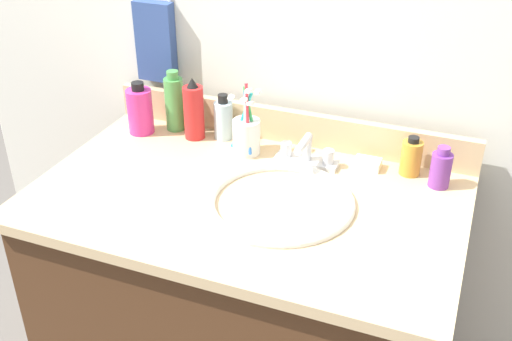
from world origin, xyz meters
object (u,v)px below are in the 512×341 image
object	(u,v)px
hand_towel	(156,42)
cup_white_ceramic	(246,134)
bottle_toner_green	(174,103)
bottle_soap_pink	(140,110)
bottle_cream_purple	(441,169)
bottle_oil_amber	(411,157)
soap_bar	(368,164)
faucet	(306,155)
bottle_spray_red	(194,111)
bottle_gel_clear	(223,119)

from	to	relation	value
hand_towel	cup_white_ceramic	bearing A→B (deg)	-21.28
bottle_toner_green	bottle_soap_pink	xyz separation A→B (m)	(-0.08, -0.05, -0.01)
bottle_cream_purple	cup_white_ceramic	world-z (taller)	cup_white_ceramic
bottle_oil_amber	soap_bar	xyz separation A→B (m)	(-0.10, -0.01, -0.03)
hand_towel	bottle_oil_amber	distance (m)	0.75
faucet	bottle_soap_pink	xyz separation A→B (m)	(-0.48, 0.01, 0.04)
bottle_spray_red	cup_white_ceramic	size ratio (longest dim) A/B	0.89
bottle_cream_purple	soap_bar	bearing A→B (deg)	172.69
bottle_soap_pink	cup_white_ceramic	distance (m)	0.32
faucet	cup_white_ceramic	xyz separation A→B (m)	(-0.16, 0.00, 0.02)
bottle_spray_red	bottle_cream_purple	size ratio (longest dim) A/B	1.67
bottle_gel_clear	bottle_oil_amber	distance (m)	0.50
bottle_cream_purple	cup_white_ceramic	xyz separation A→B (m)	(-0.48, -0.01, 0.01)
faucet	cup_white_ceramic	size ratio (longest dim) A/B	0.83
bottle_oil_amber	bottle_cream_purple	size ratio (longest dim) A/B	0.97
bottle_gel_clear	bottle_soap_pink	world-z (taller)	bottle_soap_pink
hand_towel	bottle_spray_red	world-z (taller)	hand_towel
bottle_cream_purple	soap_bar	xyz separation A→B (m)	(-0.17, 0.02, -0.03)
cup_white_ceramic	soap_bar	world-z (taller)	cup_white_ceramic
bottle_gel_clear	cup_white_ceramic	xyz separation A→B (m)	(0.09, -0.06, -0.00)
faucet	bottle_oil_amber	bearing A→B (deg)	11.35
faucet	cup_white_ceramic	world-z (taller)	cup_white_ceramic
faucet	bottle_gel_clear	bearing A→B (deg)	166.72
hand_towel	faucet	world-z (taller)	hand_towel
hand_towel	bottle_soap_pink	bearing A→B (deg)	-87.97
hand_towel	bottle_gel_clear	size ratio (longest dim) A/B	1.75
bottle_toner_green	bottle_cream_purple	world-z (taller)	bottle_toner_green
cup_white_ceramic	soap_bar	size ratio (longest dim) A/B	3.01
bottle_toner_green	bottle_soap_pink	bearing A→B (deg)	-146.47
bottle_gel_clear	bottle_toner_green	world-z (taller)	bottle_toner_green
bottle_soap_pink	soap_bar	size ratio (longest dim) A/B	2.27
bottle_spray_red	bottle_soap_pink	size ratio (longest dim) A/B	1.18
hand_towel	bottle_spray_red	size ratio (longest dim) A/B	1.29
bottle_gel_clear	cup_white_ceramic	size ratio (longest dim) A/B	0.65
bottle_soap_pink	cup_white_ceramic	bearing A→B (deg)	-1.23
hand_towel	bottle_cream_purple	world-z (taller)	hand_towel
bottle_soap_pink	soap_bar	xyz separation A→B (m)	(0.62, 0.03, -0.05)
bottle_gel_clear	bottle_spray_red	distance (m)	0.08
faucet	bottle_gel_clear	size ratio (longest dim) A/B	1.27
hand_towel	bottle_spray_red	distance (m)	0.23
bottle_spray_red	bottle_soap_pink	world-z (taller)	bottle_spray_red
cup_white_ceramic	bottle_spray_red	bearing A→B (deg)	169.30
bottle_oil_amber	soap_bar	world-z (taller)	bottle_oil_amber
faucet	bottle_soap_pink	world-z (taller)	bottle_soap_pink
bottle_spray_red	bottle_oil_amber	distance (m)	0.57
bottle_soap_pink	bottle_cream_purple	bearing A→B (deg)	0.53
bottle_cream_purple	soap_bar	world-z (taller)	bottle_cream_purple
bottle_oil_amber	soap_bar	bearing A→B (deg)	-173.96
faucet	bottle_cream_purple	size ratio (longest dim) A/B	1.56
bottle_toner_green	soap_bar	distance (m)	0.55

